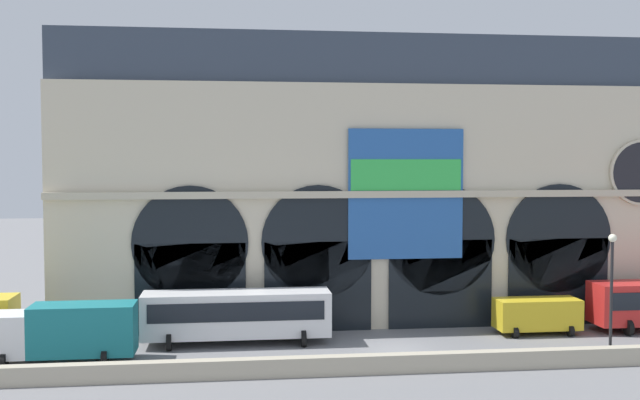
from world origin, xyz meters
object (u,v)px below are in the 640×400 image
(bus_midwest, at_px, (237,314))
(street_lamp_quayside, at_px, (612,280))
(van_mideast, at_px, (537,314))
(box_truck_west, at_px, (66,331))

(bus_midwest, xyz_separation_m, street_lamp_quayside, (20.03, -6.11, 2.63))
(van_mideast, height_order, street_lamp_quayside, street_lamp_quayside)
(bus_midwest, height_order, van_mideast, bus_midwest)
(box_truck_west, relative_size, street_lamp_quayside, 1.09)
(box_truck_west, bearing_deg, street_lamp_quayside, -6.39)
(box_truck_west, relative_size, bus_midwest, 0.68)
(bus_midwest, bearing_deg, van_mideast, 0.97)
(box_truck_west, xyz_separation_m, van_mideast, (27.76, 3.16, -0.45))
(van_mideast, relative_size, street_lamp_quayside, 0.75)
(box_truck_west, height_order, van_mideast, box_truck_west)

